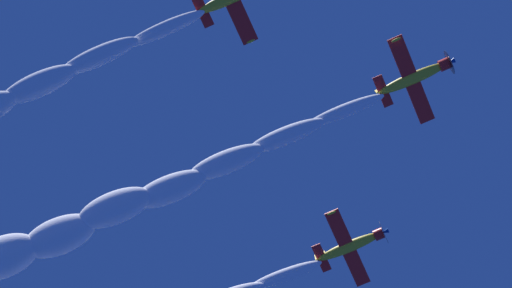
{
  "coord_description": "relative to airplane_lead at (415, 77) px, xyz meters",
  "views": [
    {
      "loc": [
        -29.35,
        1.3,
        2.02
      ],
      "look_at": [
        -4.45,
        15.62,
        79.94
      ],
      "focal_mm": 55.71,
      "sensor_mm": 36.0,
      "label": 1
    }
  ],
  "objects": [
    {
      "name": "airplane_left_wingman",
      "position": [
        13.29,
        14.62,
        -1.68
      ],
      "size": [
        9.85,
        8.78,
        2.73
      ],
      "color": "gold"
    },
    {
      "name": "smoke_trail_lead",
      "position": [
        -4.64,
        46.7,
        -2.68
      ],
      "size": [
        9.83,
        63.64,
        7.13
      ],
      "color": "white"
    },
    {
      "name": "airplane_lead",
      "position": [
        0.0,
        0.0,
        0.0
      ],
      "size": [
        9.83,
        8.79,
        2.87
      ],
      "color": "gold"
    }
  ]
}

